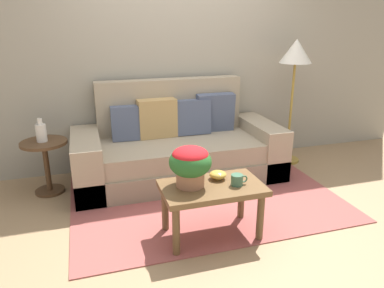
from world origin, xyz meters
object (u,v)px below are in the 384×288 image
at_px(couch, 177,149).
at_px(snack_bowl, 218,175).
at_px(side_table, 46,157).
at_px(potted_plant, 190,163).
at_px(coffee_table, 212,194).
at_px(floor_lamp, 295,60).
at_px(table_vase, 41,132).
at_px(coffee_mug, 237,180).

bearing_deg(couch, snack_bowl, -88.07).
height_order(side_table, potted_plant, potted_plant).
bearing_deg(side_table, potted_plant, -45.85).
height_order(coffee_table, potted_plant, potted_plant).
height_order(potted_plant, snack_bowl, potted_plant).
distance_m(coffee_table, floor_lamp, 2.16).
bearing_deg(table_vase, coffee_mug, -40.34).
bearing_deg(floor_lamp, snack_bowl, -139.31).
distance_m(couch, snack_bowl, 1.17).
distance_m(potted_plant, snack_bowl, 0.30).
distance_m(couch, side_table, 1.37).
bearing_deg(coffee_table, potted_plant, 165.11).
xyz_separation_m(coffee_table, side_table, (-1.33, 1.24, 0.01)).
xyz_separation_m(couch, snack_bowl, (0.04, -1.16, 0.16)).
height_order(potted_plant, coffee_mug, potted_plant).
bearing_deg(snack_bowl, coffee_mug, -55.44).
relative_size(coffee_mug, table_vase, 0.59).
bearing_deg(floor_lamp, coffee_table, -138.77).
xyz_separation_m(potted_plant, snack_bowl, (0.25, 0.05, -0.16)).
xyz_separation_m(coffee_table, snack_bowl, (0.08, 0.10, 0.11)).
bearing_deg(couch, coffee_table, -92.09).
bearing_deg(snack_bowl, table_vase, 141.18).
relative_size(couch, table_vase, 9.54).
relative_size(side_table, snack_bowl, 3.93).
bearing_deg(table_vase, side_table, -5.05).
relative_size(coffee_table, side_table, 1.47).
xyz_separation_m(coffee_mug, table_vase, (-1.53, 1.30, 0.15)).
bearing_deg(table_vase, coffee_table, -42.88).
height_order(couch, table_vase, couch).
height_order(side_table, floor_lamp, floor_lamp).
bearing_deg(floor_lamp, couch, -178.01).
relative_size(couch, floor_lamp, 1.50).
bearing_deg(coffee_mug, snack_bowl, 124.56).
relative_size(snack_bowl, table_vase, 0.60).
bearing_deg(coffee_table, side_table, 136.95).
relative_size(couch, coffee_table, 2.77).
bearing_deg(potted_plant, side_table, 134.15).
height_order(coffee_table, coffee_mug, coffee_mug).
distance_m(couch, coffee_mug, 1.33).
bearing_deg(side_table, coffee_mug, -40.49).
bearing_deg(side_table, coffee_table, -43.05).
xyz_separation_m(couch, side_table, (-1.37, -0.01, 0.06)).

